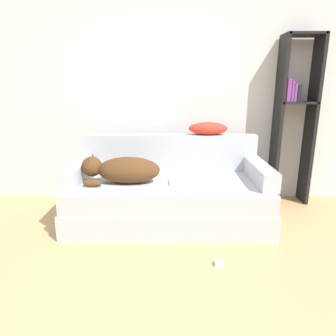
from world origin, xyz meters
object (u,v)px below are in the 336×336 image
(dog, at_px, (122,170))
(couch, at_px, (168,201))
(power_adapter, at_px, (219,263))
(throw_pillow, at_px, (208,128))
(bookshelf, at_px, (294,114))
(laptop, at_px, (186,182))

(dog, bearing_deg, couch, 10.66)
(dog, distance_m, power_adapter, 1.20)
(couch, relative_size, throw_pillow, 4.65)
(power_adapter, bearing_deg, couch, 116.26)
(dog, xyz_separation_m, bookshelf, (1.80, 0.63, 0.47))
(throw_pillow, xyz_separation_m, power_adapter, (-0.03, -1.19, -0.85))
(couch, distance_m, throw_pillow, 0.88)
(laptop, bearing_deg, dog, 176.25)
(throw_pillow, bearing_deg, power_adapter, -91.31)
(couch, relative_size, bookshelf, 1.05)
(throw_pillow, bearing_deg, dog, -150.57)
(dog, bearing_deg, power_adapter, -40.94)
(power_adapter, bearing_deg, bookshelf, 53.79)
(laptop, bearing_deg, bookshelf, 22.36)
(couch, bearing_deg, laptop, -22.20)
(couch, relative_size, dog, 2.60)
(laptop, xyz_separation_m, throw_pillow, (0.25, 0.46, 0.44))
(laptop, relative_size, bookshelf, 0.18)
(laptop, height_order, bookshelf, bookshelf)
(couch, xyz_separation_m, throw_pillow, (0.42, 0.40, 0.66))
(bookshelf, bearing_deg, throw_pillow, -170.77)
(laptop, xyz_separation_m, bookshelf, (1.20, 0.62, 0.59))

